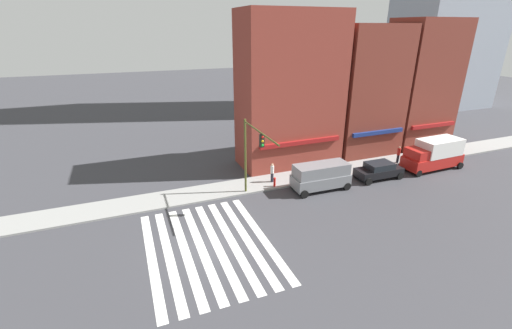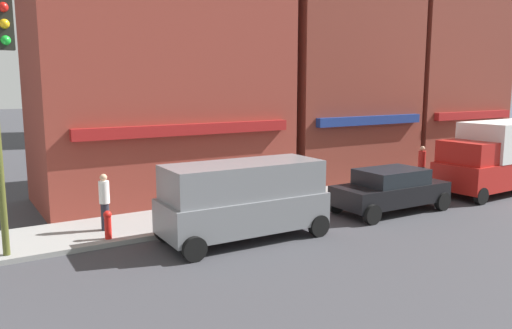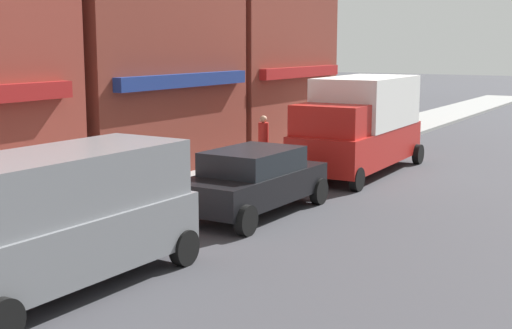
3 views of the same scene
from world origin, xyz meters
name	(u,v)px [view 3 (image 3 of 3)]	position (x,y,z in m)	size (l,w,h in m)	color
van_grey	(60,214)	(11.13, 4.70, 1.29)	(5.05, 2.22, 2.34)	slate
sedan_black	(253,180)	(17.37, 4.70, 0.84)	(4.44, 2.02, 1.59)	black
box_truck_red	(360,123)	(23.97, 4.70, 1.59)	(6.26, 2.42, 3.04)	#B21E19
pedestrian_red_jacket	(263,143)	(21.68, 6.92, 1.07)	(0.32, 0.32, 1.77)	#23232D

